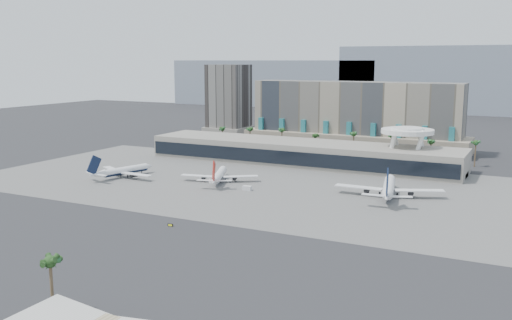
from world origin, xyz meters
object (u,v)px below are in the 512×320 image
at_px(service_vehicle_b, 247,188).
at_px(service_vehicle_a, 214,181).
at_px(airliner_left, 123,171).
at_px(airliner_right, 389,188).
at_px(taxiway_sign, 170,225).
at_px(airliner_centre, 219,175).

bearing_deg(service_vehicle_b, service_vehicle_a, 155.97).
xyz_separation_m(airliner_left, airliner_right, (123.04, 17.04, 0.78)).
distance_m(service_vehicle_a, taxiway_sign, 69.25).
xyz_separation_m(airliner_right, service_vehicle_a, (-77.45, -8.83, -2.94)).
distance_m(airliner_right, taxiway_sign, 92.83).
relative_size(airliner_left, airliner_centre, 1.02).
height_order(airliner_left, airliner_right, airliner_right).
bearing_deg(taxiway_sign, airliner_centre, 102.86).
bearing_deg(service_vehicle_b, taxiway_sign, -94.82).
bearing_deg(service_vehicle_a, taxiway_sign, -77.89).
distance_m(airliner_left, service_vehicle_a, 46.38).
relative_size(airliner_right, service_vehicle_a, 10.70).
xyz_separation_m(airliner_left, airliner_centre, (46.54, 11.14, 0.03)).
bearing_deg(airliner_left, taxiway_sign, -24.89).
height_order(airliner_left, service_vehicle_b, airliner_left).
distance_m(airliner_left, service_vehicle_b, 65.97).
bearing_deg(airliner_centre, airliner_left, 171.05).
bearing_deg(service_vehicle_b, airliner_right, 8.36).
relative_size(airliner_centre, service_vehicle_b, 9.16).
distance_m(airliner_centre, airliner_right, 76.73).
height_order(airliner_left, airliner_centre, airliner_centre).
relative_size(airliner_left, service_vehicle_a, 8.51).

